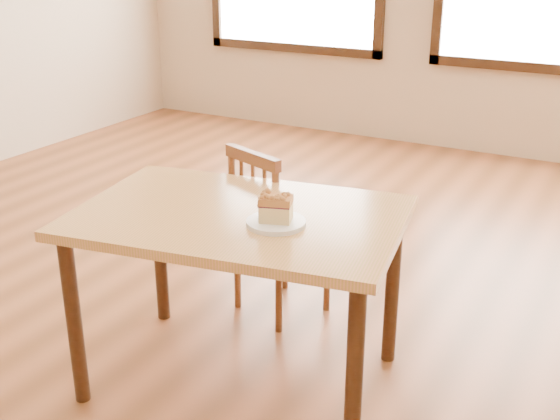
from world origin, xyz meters
name	(u,v)px	position (x,y,z in m)	size (l,w,h in m)	color
ground	(246,412)	(0.00, 0.00, 0.00)	(8.00, 8.00, 0.00)	brown
cafe_table_main	(239,235)	(-0.13, 0.19, 0.66)	(1.37, 1.03, 0.75)	tan
cafe_chair_main	(276,230)	(-0.29, 0.76, 0.43)	(0.50, 0.50, 0.86)	brown
plate	(276,223)	(0.05, 0.15, 0.76)	(0.22, 0.22, 0.02)	white
cake_slice	(276,207)	(0.05, 0.15, 0.82)	(0.14, 0.12, 0.11)	#FDD48F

